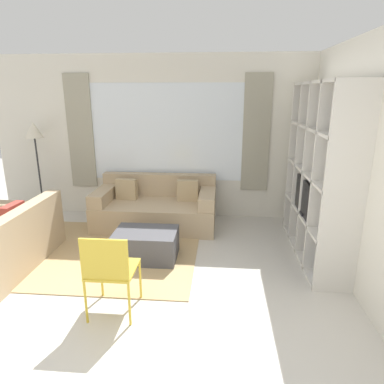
# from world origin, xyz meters

# --- Properties ---
(ground_plane) EXTENTS (16.00, 16.00, 0.00)m
(ground_plane) POSITION_xyz_m (0.00, 0.00, 0.00)
(ground_plane) COLOR beige
(wall_back) EXTENTS (5.97, 0.11, 2.70)m
(wall_back) POSITION_xyz_m (0.00, 3.23, 1.36)
(wall_back) COLOR silver
(wall_back) RESTS_ON ground_plane
(wall_right) EXTENTS (0.07, 4.40, 2.70)m
(wall_right) POSITION_xyz_m (2.42, 1.60, 1.35)
(wall_right) COLOR silver
(wall_right) RESTS_ON ground_plane
(area_rug) EXTENTS (2.78, 2.09, 0.01)m
(area_rug) POSITION_xyz_m (-0.77, 1.62, 0.01)
(area_rug) COLOR tan
(area_rug) RESTS_ON ground_plane
(shelving_unit) EXTENTS (0.43, 1.93, 2.23)m
(shelving_unit) POSITION_xyz_m (2.20, 1.85, 1.10)
(shelving_unit) COLOR #515660
(shelving_unit) RESTS_ON ground_plane
(couch_main) EXTENTS (1.91, 0.99, 0.78)m
(couch_main) POSITION_xyz_m (-0.12, 2.70, 0.29)
(couch_main) COLOR tan
(couch_main) RESTS_ON ground_plane
(ottoman) EXTENTS (0.80, 0.57, 0.38)m
(ottoman) POSITION_xyz_m (-0.03, 1.51, 0.19)
(ottoman) COLOR #47474C
(ottoman) RESTS_ON ground_plane
(floor_lamp) EXTENTS (0.29, 0.29, 1.64)m
(floor_lamp) POSITION_xyz_m (-2.16, 2.92, 1.38)
(floor_lamp) COLOR black
(floor_lamp) RESTS_ON ground_plane
(folding_chair) EXTENTS (0.44, 0.46, 0.86)m
(folding_chair) POSITION_xyz_m (-0.10, 0.30, 0.52)
(folding_chair) COLOR gold
(folding_chair) RESTS_ON ground_plane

